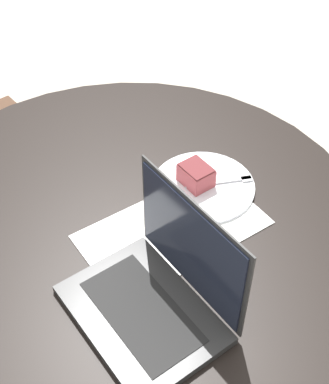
{
  "coord_description": "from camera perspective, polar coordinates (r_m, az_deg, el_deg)",
  "views": [
    {
      "loc": [
        -0.58,
        -0.63,
        1.66
      ],
      "look_at": [
        0.1,
        -0.04,
        0.77
      ],
      "focal_mm": 50.0,
      "sensor_mm": 36.0,
      "label": 1
    }
  ],
  "objects": [
    {
      "name": "dining_table",
      "position": [
        1.36,
        -4.11,
        -6.79
      ],
      "size": [
        1.19,
        1.19,
        0.73
      ],
      "color": "black",
      "rests_on": "ground_plane"
    },
    {
      "name": "paper_document",
      "position": [
        1.24,
        0.9,
        -4.01
      ],
      "size": [
        0.47,
        0.33,
        0.0
      ],
      "rotation": [
        0.0,
        0.0,
        -0.26
      ],
      "color": "white",
      "rests_on": "dining_table"
    },
    {
      "name": "fork",
      "position": [
        1.34,
        6.56,
        1.17
      ],
      "size": [
        0.15,
        0.12,
        0.0
      ],
      "rotation": [
        0.0,
        0.0,
        5.62
      ],
      "color": "silver",
      "rests_on": "plate"
    },
    {
      "name": "plate",
      "position": [
        1.34,
        4.16,
        0.59
      ],
      "size": [
        0.26,
        0.26,
        0.01
      ],
      "color": "silver",
      "rests_on": "dining_table"
    },
    {
      "name": "cake_slice",
      "position": [
        1.32,
        3.38,
        1.81
      ],
      "size": [
        0.08,
        0.09,
        0.05
      ],
      "rotation": [
        0.0,
        0.0,
        4.49
      ],
      "color": "#B74C51",
      "rests_on": "plate"
    },
    {
      "name": "laptop",
      "position": [
        1.07,
        -0.95,
        -10.86
      ],
      "size": [
        0.3,
        0.36,
        0.26
      ],
      "rotation": [
        0.0,
        0.0,
        7.63
      ],
      "color": "#2D2D2D",
      "rests_on": "dining_table"
    },
    {
      "name": "ground_plane",
      "position": [
        1.87,
        -3.14,
        -18.48
      ],
      "size": [
        12.0,
        12.0,
        0.0
      ],
      "primitive_type": "plane",
      "color": "#B7AD9E"
    }
  ]
}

